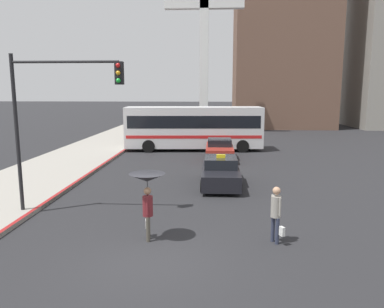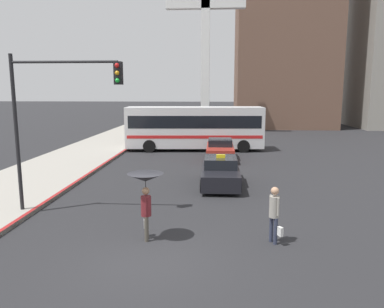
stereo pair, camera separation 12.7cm
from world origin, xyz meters
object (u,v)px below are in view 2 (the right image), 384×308
Objects in this scene: taxi at (220,172)px; traffic_light at (57,104)px; sedan_red at (220,150)px; city_bus at (195,126)px; pedestrian_man at (274,211)px; pedestrian_with_umbrella at (146,186)px; monument_cross at (205,33)px.

traffic_light is (-6.05, -4.82, 3.52)m from taxi.
city_bus reaches higher than sedan_red.
city_bus is 6.02× the size of pedestrian_man.
pedestrian_with_umbrella is 4.94m from traffic_light.
pedestrian_with_umbrella is at bearing -91.82° from monument_cross.
taxi is 7.07m from sedan_red.
sedan_red is 1.98× the size of pedestrian_with_umbrella.
monument_cross reaches higher than taxi.
taxi reaches higher than sedan_red.
city_bus is at bearing 75.48° from traffic_light.
taxi is 7.27m from pedestrian_man.
monument_cross is at bearing -84.44° from sedan_red.
sedan_red is 18.43m from monument_cross.
sedan_red is 13.82m from traffic_light.
pedestrian_man is (3.49, -18.19, -0.85)m from city_bus.
pedestrian_man reaches higher than sedan_red.
pedestrian_man is at bearing -16.59° from traffic_light.
monument_cross is (0.47, 11.41, 8.72)m from city_bus.
sedan_red is 0.71× the size of traffic_light.
monument_cross reaches higher than pedestrian_with_umbrella.
monument_cross is (-1.46, 22.51, 9.95)m from taxi.
monument_cross reaches higher than sedan_red.
pedestrian_man is at bearing 96.11° from sedan_red.
traffic_light is at bearing 38.55° from taxi.
sedan_red is 2.39× the size of pedestrian_man.
pedestrian_with_umbrella is 1.21× the size of pedestrian_man.
sedan_red is at bearing 158.19° from pedestrian_man.
city_bus is (-1.93, 11.10, 1.24)m from taxi.
monument_cross is (-1.50, 15.44, 9.95)m from sedan_red.
monument_cross is (4.60, 27.33, 6.43)m from traffic_light.
city_bus reaches higher than pedestrian_man.
city_bus is 4.99× the size of pedestrian_with_umbrella.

